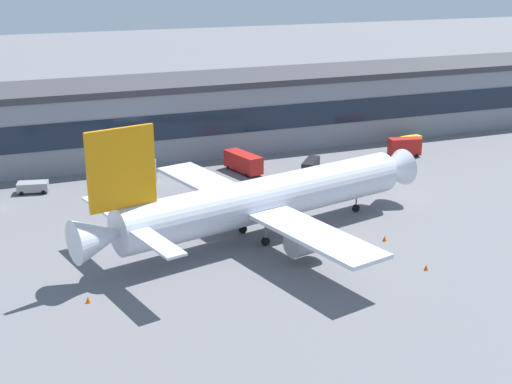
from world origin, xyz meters
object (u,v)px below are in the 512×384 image
belt_loader (311,164)px  traffic_cone_1 (88,300)px  stair_truck (404,146)px  airliner (262,200)px  traffic_cone_2 (426,267)px  follow_me_car (411,140)px  traffic_cone_0 (385,238)px  catering_truck (133,171)px  fuel_truck (243,161)px  pushback_tractor (33,186)px

belt_loader → traffic_cone_1: 57.49m
stair_truck → belt_loader: (-20.67, -1.89, -0.83)m
airliner → stair_truck: 49.09m
traffic_cone_1 → traffic_cone_2: traffic_cone_1 is taller
follow_me_car → traffic_cone_2: 60.76m
belt_loader → follow_me_car: (26.91, 8.69, -0.06)m
belt_loader → traffic_cone_0: (-5.14, -33.04, -0.78)m
catering_truck → belt_loader: bearing=-7.2°
catering_truck → traffic_cone_0: size_ratio=9.87×
stair_truck → traffic_cone_0: bearing=-126.5°
belt_loader → traffic_cone_1: belt_loader is taller
airliner → fuel_truck: size_ratio=5.98×
traffic_cone_2 → follow_me_car: bearing=57.9°
catering_truck → fuel_truck: bearing=-0.2°
traffic_cone_0 → catering_truck: bearing=125.0°
airliner → traffic_cone_0: 17.23m
stair_truck → catering_truck: size_ratio=0.87×
stair_truck → pushback_tractor: 67.72m
traffic_cone_2 → fuel_truck: bearing=97.5°
airliner → stair_truck: bearing=34.1°
follow_me_car → fuel_truck: (-38.37, -4.82, 0.79)m
airliner → traffic_cone_0: (14.72, -7.45, -4.95)m
traffic_cone_0 → fuel_truck: bearing=99.7°
belt_loader → traffic_cone_2: (-5.35, -42.79, -0.81)m
stair_truck → pushback_tractor: bearing=176.9°
catering_truck → fuel_truck: size_ratio=0.83×
catering_truck → traffic_cone_0: (25.90, -36.97, -1.92)m
stair_truck → belt_loader: bearing=-174.8°
pushback_tractor → fuel_truck: fuel_truck is taller
fuel_truck → traffic_cone_0: (6.32, -36.92, -1.51)m
traffic_cone_2 → catering_truck: bearing=118.8°
pushback_tractor → fuel_truck: bearing=-2.6°
airliner → pushback_tractor: airliner is taller
catering_truck → belt_loader: (31.04, -3.93, -1.14)m
follow_me_car → fuel_truck: size_ratio=0.53×
airliner → traffic_cone_2: 23.05m
pushback_tractor → traffic_cone_2: size_ratio=7.60×
follow_me_car → traffic_cone_0: follow_me_car is taller
belt_loader → traffic_cone_2: size_ratio=9.08×
fuel_truck → traffic_cone_2: size_ratio=12.85×
catering_truck → traffic_cone_1: size_ratio=10.04×
airliner → belt_loader: (19.86, 25.60, -4.17)m
traffic_cone_0 → traffic_cone_2: traffic_cone_0 is taller
fuel_truck → traffic_cone_1: size_ratio=12.14×
traffic_cone_1 → catering_truck: bearing=71.2°
traffic_cone_0 → traffic_cone_2: (-0.21, -9.75, -0.03)m
traffic_cone_1 → fuel_truck: bearing=50.3°
airliner → pushback_tractor: (-27.08, 31.10, -4.27)m
catering_truck → traffic_cone_2: 53.36m
follow_me_car → pushback_tractor: size_ratio=0.89×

